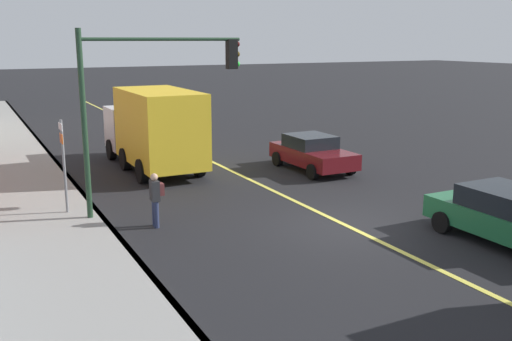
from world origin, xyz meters
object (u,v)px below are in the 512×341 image
pedestrian_with_backpack (156,196)px  car_maroon (312,152)px  truck_yellow (154,128)px  street_sign_post (64,161)px  traffic_light_mast (150,87)px  car_green (510,216)px

pedestrian_with_backpack → car_maroon: bearing=-61.9°
truck_yellow → street_sign_post: (-5.05, 4.30, 0.00)m
truck_yellow → traffic_light_mast: (-5.90, 1.87, 2.11)m
pedestrian_with_backpack → street_sign_post: 3.09m
truck_yellow → street_sign_post: 6.64m
car_maroon → traffic_light_mast: (-2.93, 7.52, 3.10)m
car_green → street_sign_post: street_sign_post is taller
traffic_light_mast → car_green: bearing=-132.5°
car_maroon → truck_yellow: (2.97, 5.65, 0.99)m
truck_yellow → street_sign_post: truck_yellow is taller
car_green → street_sign_post: (7.62, 9.82, 0.97)m
car_green → pedestrian_with_backpack: bearing=54.5°
car_green → truck_yellow: bearing=23.5°
car_green → street_sign_post: bearing=52.2°
car_maroon → traffic_light_mast: bearing=111.3°
street_sign_post → traffic_light_mast: bearing=-109.2°
car_maroon → street_sign_post: size_ratio=1.41×
car_maroon → street_sign_post: street_sign_post is taller
pedestrian_with_backpack → street_sign_post: bearing=44.7°
traffic_light_mast → street_sign_post: 3.33m
car_green → pedestrian_with_backpack: pedestrian_with_backpack is taller
car_maroon → truck_yellow: size_ratio=0.59×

